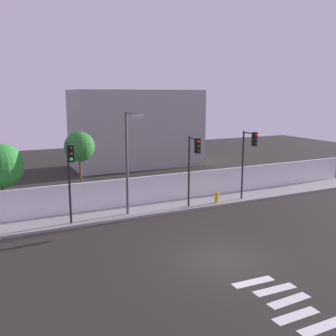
{
  "coord_description": "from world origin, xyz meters",
  "views": [
    {
      "loc": [
        -9.39,
        -13.76,
        7.33
      ],
      "look_at": [
        0.54,
        6.5,
        3.02
      ],
      "focal_mm": 41.74,
      "sensor_mm": 36.0,
      "label": 1
    }
  ],
  "objects_px": {
    "traffic_light_left": "(249,151)",
    "traffic_light_right": "(193,157)",
    "fire_hydrant": "(217,197)",
    "roadside_tree_midleft": "(79,147)",
    "traffic_light_center": "(70,167)",
    "roadside_tree_leftmost": "(1,166)",
    "street_lamp_curbside": "(128,154)"
  },
  "relations": [
    {
      "from": "traffic_light_left",
      "to": "fire_hydrant",
      "type": "xyz_separation_m",
      "value": [
        -2.19,
        0.44,
        -3.01
      ]
    },
    {
      "from": "traffic_light_left",
      "to": "traffic_light_right",
      "type": "xyz_separation_m",
      "value": [
        -4.36,
        -0.18,
        -0.08
      ]
    },
    {
      "from": "traffic_light_right",
      "to": "roadside_tree_leftmost",
      "type": "bearing_deg",
      "value": 159.4
    },
    {
      "from": "traffic_light_left",
      "to": "roadside_tree_midleft",
      "type": "bearing_deg",
      "value": 159.68
    },
    {
      "from": "traffic_light_center",
      "to": "traffic_light_right",
      "type": "xyz_separation_m",
      "value": [
        7.53,
        -0.1,
        0.0
      ]
    },
    {
      "from": "traffic_light_right",
      "to": "fire_hydrant",
      "type": "relative_size",
      "value": 5.76
    },
    {
      "from": "traffic_light_left",
      "to": "traffic_light_center",
      "type": "relative_size",
      "value": 1.03
    },
    {
      "from": "traffic_light_left",
      "to": "traffic_light_right",
      "type": "relative_size",
      "value": 1.03
    },
    {
      "from": "traffic_light_center",
      "to": "fire_hydrant",
      "type": "distance_m",
      "value": 10.15
    },
    {
      "from": "traffic_light_left",
      "to": "traffic_light_right",
      "type": "height_order",
      "value": "traffic_light_left"
    },
    {
      "from": "traffic_light_left",
      "to": "traffic_light_center",
      "type": "xyz_separation_m",
      "value": [
        -11.9,
        -0.08,
        -0.08
      ]
    },
    {
      "from": "roadside_tree_midleft",
      "to": "fire_hydrant",
      "type": "bearing_deg",
      "value": -22.55
    },
    {
      "from": "street_lamp_curbside",
      "to": "roadside_tree_leftmost",
      "type": "bearing_deg",
      "value": 153.05
    },
    {
      "from": "roadside_tree_midleft",
      "to": "traffic_light_center",
      "type": "bearing_deg",
      "value": -110.64
    },
    {
      "from": "traffic_light_center",
      "to": "roadside_tree_midleft",
      "type": "xyz_separation_m",
      "value": [
        1.48,
        3.94,
        0.49
      ]
    },
    {
      "from": "traffic_light_center",
      "to": "roadside_tree_midleft",
      "type": "bearing_deg",
      "value": 69.36
    },
    {
      "from": "street_lamp_curbside",
      "to": "roadside_tree_leftmost",
      "type": "relative_size",
      "value": 1.38
    },
    {
      "from": "traffic_light_center",
      "to": "street_lamp_curbside",
      "type": "height_order",
      "value": "street_lamp_curbside"
    },
    {
      "from": "traffic_light_center",
      "to": "roadside_tree_leftmost",
      "type": "relative_size",
      "value": 1.03
    },
    {
      "from": "street_lamp_curbside",
      "to": "roadside_tree_midleft",
      "type": "bearing_deg",
      "value": 120.82
    },
    {
      "from": "fire_hydrant",
      "to": "roadside_tree_leftmost",
      "type": "distance_m",
      "value": 13.6
    },
    {
      "from": "fire_hydrant",
      "to": "roadside_tree_leftmost",
      "type": "relative_size",
      "value": 0.18
    },
    {
      "from": "roadside_tree_midleft",
      "to": "street_lamp_curbside",
      "type": "bearing_deg",
      "value": -59.18
    },
    {
      "from": "street_lamp_curbside",
      "to": "fire_hydrant",
      "type": "relative_size",
      "value": 7.76
    },
    {
      "from": "traffic_light_left",
      "to": "roadside_tree_leftmost",
      "type": "height_order",
      "value": "traffic_light_left"
    },
    {
      "from": "traffic_light_right",
      "to": "fire_hydrant",
      "type": "xyz_separation_m",
      "value": [
        2.18,
        0.62,
        -2.93
      ]
    },
    {
      "from": "traffic_light_left",
      "to": "roadside_tree_midleft",
      "type": "distance_m",
      "value": 11.11
    },
    {
      "from": "roadside_tree_leftmost",
      "to": "roadside_tree_midleft",
      "type": "xyz_separation_m",
      "value": [
        4.69,
        0.0,
        0.86
      ]
    },
    {
      "from": "fire_hydrant",
      "to": "roadside_tree_midleft",
      "type": "xyz_separation_m",
      "value": [
        -8.23,
        3.42,
        3.41
      ]
    },
    {
      "from": "traffic_light_center",
      "to": "roadside_tree_midleft",
      "type": "relative_size",
      "value": 0.92
    },
    {
      "from": "traffic_light_center",
      "to": "street_lamp_curbside",
      "type": "relative_size",
      "value": 0.74
    },
    {
      "from": "traffic_light_right",
      "to": "fire_hydrant",
      "type": "height_order",
      "value": "traffic_light_right"
    }
  ]
}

